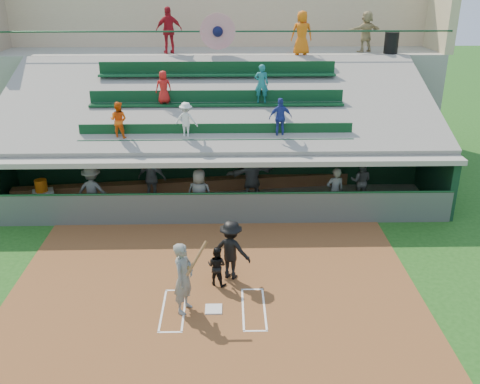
{
  "coord_description": "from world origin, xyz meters",
  "views": [
    {
      "loc": [
        0.42,
        -11.42,
        8.06
      ],
      "look_at": [
        0.75,
        3.5,
        1.8
      ],
      "focal_mm": 40.0,
      "sensor_mm": 36.0,
      "label": 1
    }
  ],
  "objects_px": {
    "white_table": "(44,199)",
    "catcher": "(217,266)",
    "home_plate": "(214,309)",
    "water_cooler": "(41,186)",
    "trash_bin": "(391,43)",
    "batter_at_plate": "(184,278)"
  },
  "relations": [
    {
      "from": "home_plate",
      "to": "trash_bin",
      "type": "distance_m",
      "value": 15.42
    },
    {
      "from": "catcher",
      "to": "trash_bin",
      "type": "xyz_separation_m",
      "value": [
        7.5,
        11.25,
        4.47
      ]
    },
    {
      "from": "catcher",
      "to": "trash_bin",
      "type": "distance_m",
      "value": 14.24
    },
    {
      "from": "water_cooler",
      "to": "trash_bin",
      "type": "distance_m",
      "value": 15.69
    },
    {
      "from": "batter_at_plate",
      "to": "water_cooler",
      "type": "xyz_separation_m",
      "value": [
        -5.58,
        6.42,
        -0.08
      ]
    },
    {
      "from": "home_plate",
      "to": "batter_at_plate",
      "type": "bearing_deg",
      "value": 179.75
    },
    {
      "from": "white_table",
      "to": "water_cooler",
      "type": "height_order",
      "value": "water_cooler"
    },
    {
      "from": "batter_at_plate",
      "to": "water_cooler",
      "type": "height_order",
      "value": "batter_at_plate"
    },
    {
      "from": "white_table",
      "to": "trash_bin",
      "type": "xyz_separation_m",
      "value": [
        13.86,
        5.98,
        4.7
      ]
    },
    {
      "from": "home_plate",
      "to": "water_cooler",
      "type": "distance_m",
      "value": 9.04
    },
    {
      "from": "white_table",
      "to": "catcher",
      "type": "bearing_deg",
      "value": -58.64
    },
    {
      "from": "white_table",
      "to": "water_cooler",
      "type": "xyz_separation_m",
      "value": [
        -0.01,
        -0.05,
        0.53
      ]
    },
    {
      "from": "home_plate",
      "to": "white_table",
      "type": "relative_size",
      "value": 0.59
    },
    {
      "from": "home_plate",
      "to": "white_table",
      "type": "bearing_deg",
      "value": 134.17
    },
    {
      "from": "catcher",
      "to": "water_cooler",
      "type": "bearing_deg",
      "value": -14.47
    },
    {
      "from": "catcher",
      "to": "trash_bin",
      "type": "relative_size",
      "value": 1.25
    },
    {
      "from": "trash_bin",
      "to": "batter_at_plate",
      "type": "bearing_deg",
      "value": -123.66
    },
    {
      "from": "catcher",
      "to": "white_table",
      "type": "relative_size",
      "value": 1.57
    },
    {
      "from": "catcher",
      "to": "water_cooler",
      "type": "distance_m",
      "value": 8.24
    },
    {
      "from": "white_table",
      "to": "home_plate",
      "type": "bearing_deg",
      "value": -64.8
    },
    {
      "from": "batter_at_plate",
      "to": "catcher",
      "type": "height_order",
      "value": "batter_at_plate"
    },
    {
      "from": "catcher",
      "to": "water_cooler",
      "type": "height_order",
      "value": "catcher"
    }
  ]
}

